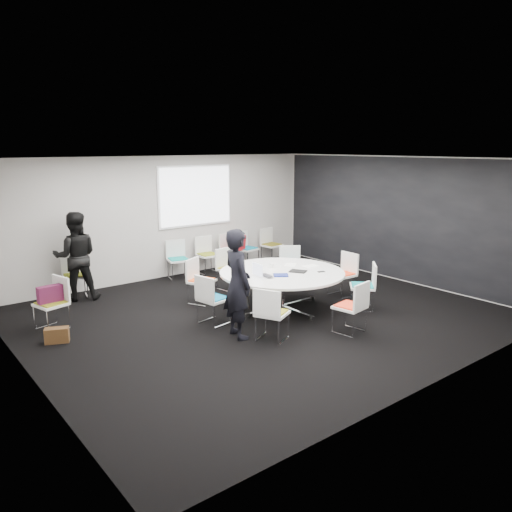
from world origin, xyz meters
TOP-DOWN VIEW (x-y plane):
  - room_shell at (0.09, 0.00)m, footprint 8.08×7.08m
  - conference_table at (0.52, 0.02)m, footprint 2.33×2.33m
  - projection_screen at (0.80, 3.46)m, footprint 1.90×0.03m
  - chair_ring_a at (2.06, -0.12)m, footprint 0.46×0.47m
  - chair_ring_b at (1.67, 1.03)m, footprint 0.64×0.63m
  - chair_ring_c at (0.51, 1.70)m, footprint 0.53×0.52m
  - chair_ring_d at (-0.48, 1.26)m, footprint 0.61×0.61m
  - chair_ring_e at (-0.95, 0.14)m, footprint 0.52×0.53m
  - chair_ring_f at (-0.64, -1.06)m, footprint 0.60×0.61m
  - chair_ring_g at (0.58, -1.61)m, footprint 0.53×0.52m
  - chair_ring_h at (1.69, -0.95)m, footprint 0.64×0.64m
  - chair_back_a at (0.09, 3.17)m, footprint 0.56×0.55m
  - chair_back_b at (0.90, 3.17)m, footprint 0.48×0.47m
  - chair_back_c at (1.61, 3.17)m, footprint 0.56×0.55m
  - chair_back_d at (2.08, 3.15)m, footprint 0.53×0.52m
  - chair_back_e at (2.89, 3.13)m, footprint 0.50×0.49m
  - chair_spare_left at (-3.20, 1.59)m, footprint 0.55×0.56m
  - chair_person_back at (-2.29, 3.17)m, footprint 0.54×0.54m
  - person_main at (-0.96, -0.60)m, footprint 0.53×0.71m
  - person_back at (-2.29, 3.00)m, footprint 1.04×0.92m
  - laptop at (0.10, -0.11)m, footprint 0.26×0.35m
  - laptop_lid at (-0.09, -0.01)m, footprint 0.04×0.30m
  - notebook_black at (0.73, -0.19)m, footprint 0.34×0.37m
  - tablet_folio at (0.28, -0.22)m, footprint 0.33×0.31m
  - papers_right at (0.98, 0.30)m, footprint 0.37×0.35m
  - papers_front at (1.22, -0.02)m, footprint 0.32×0.24m
  - cup at (0.54, 0.35)m, footprint 0.08×0.08m
  - phone at (1.06, -0.47)m, footprint 0.15×0.11m
  - maroon_bag at (-3.22, 1.59)m, footprint 0.41×0.17m
  - brown_bag at (-3.35, 0.96)m, footprint 0.39×0.29m
  - red_jacket at (1.61, 2.94)m, footprint 0.46×0.25m

SIDE VIEW (x-z plane):
  - brown_bag at x=-3.35m, z-range 0.00..0.24m
  - chair_ring_a at x=2.06m, z-range -0.16..0.72m
  - chair_ring_b at x=1.67m, z-range -0.16..0.72m
  - chair_ring_c at x=0.51m, z-range -0.16..0.72m
  - chair_ring_d at x=-0.48m, z-range -0.16..0.72m
  - chair_ring_e at x=-0.95m, z-range -0.16..0.72m
  - chair_ring_f at x=-0.64m, z-range -0.16..0.72m
  - chair_ring_g at x=0.58m, z-range -0.16..0.72m
  - chair_ring_h at x=1.69m, z-range -0.16..0.72m
  - chair_back_a at x=0.09m, z-range -0.16..0.72m
  - chair_back_b at x=0.90m, z-range -0.16..0.72m
  - chair_back_c at x=1.61m, z-range -0.16..0.72m
  - chair_back_d at x=2.08m, z-range -0.16..0.72m
  - chair_back_e at x=2.89m, z-range -0.16..0.72m
  - chair_spare_left at x=-3.20m, z-range -0.16..0.72m
  - chair_person_back at x=-2.29m, z-range -0.16..0.72m
  - conference_table at x=0.52m, z-range 0.19..0.92m
  - maroon_bag at x=-3.22m, z-range 0.48..0.76m
  - red_jacket at x=1.61m, z-range 0.52..0.88m
  - papers_right at x=0.98m, z-range 0.73..0.73m
  - papers_front at x=1.22m, z-range 0.73..0.73m
  - phone at x=1.06m, z-range 0.73..0.74m
  - notebook_black at x=0.73m, z-range 0.73..0.75m
  - laptop at x=0.10m, z-range 0.73..0.76m
  - tablet_folio at x=0.28m, z-range 0.73..0.76m
  - cup at x=0.54m, z-range 0.73..0.82m
  - laptop_lid at x=-0.09m, z-range 0.75..0.97m
  - person_main at x=-0.96m, z-range 0.00..1.77m
  - person_back at x=-2.29m, z-range 0.00..1.77m
  - room_shell at x=0.09m, z-range -0.04..2.84m
  - projection_screen at x=0.80m, z-range 1.17..2.53m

